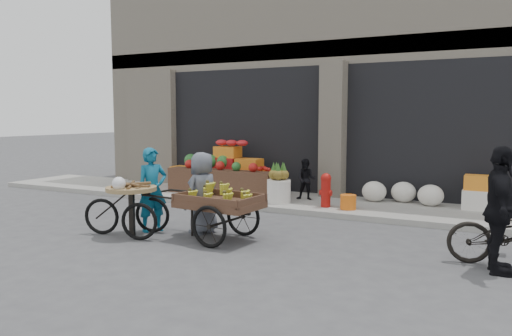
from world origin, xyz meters
The scene contains 14 objects.
ground centered at (0.00, 0.00, 0.00)m, with size 80.00×80.00×0.00m, color #424244.
sidewalk centered at (0.00, 4.10, 0.06)m, with size 18.00×2.20×0.12m, color gray.
building centered at (0.00, 8.03, 3.37)m, with size 14.00×6.45×7.00m.
fruit_display centered at (-2.48, 4.38, 0.67)m, with size 3.10×1.12×1.24m.
pineapple_bin centered at (-0.75, 3.60, 0.37)m, with size 0.52×0.52×0.50m, color silver.
fire_hydrant centered at (0.35, 3.55, 0.50)m, with size 0.22×0.22×0.71m.
orange_bucket centered at (0.85, 3.50, 0.27)m, with size 0.32×0.32×0.30m, color orange.
right_bay_goods centered at (2.61, 4.70, 0.41)m, with size 3.35×0.60×0.70m.
seated_person centered at (-0.35, 4.20, 0.58)m, with size 0.45×0.35×0.93m, color black.
banana_cart centered at (-0.44, 0.53, 0.68)m, with size 2.30×1.10×0.93m.
vendor_woman centered at (-1.77, 0.55, 0.73)m, with size 0.54×0.35×1.47m, color #105B7F.
tricycle_cart centered at (-1.88, 0.12, 0.57)m, with size 1.46×1.05×0.95m.
vendor_grey centered at (-0.92, 0.83, 0.70)m, with size 0.69×0.45×1.40m, color slate.
cyclist centered at (3.67, 0.73, 0.82)m, with size 0.96×0.40×1.65m, color black.
Camera 1 is at (3.80, -6.25, 2.02)m, focal length 35.00 mm.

